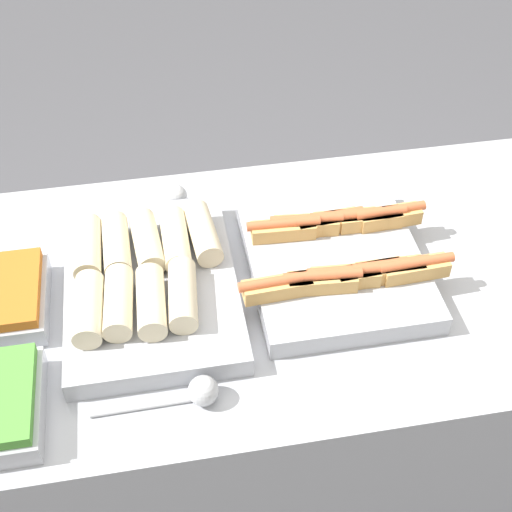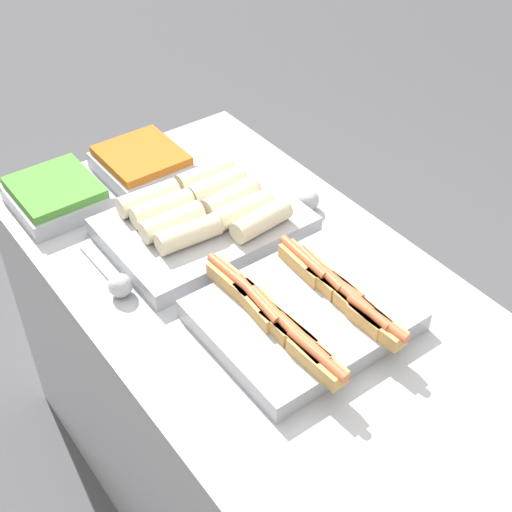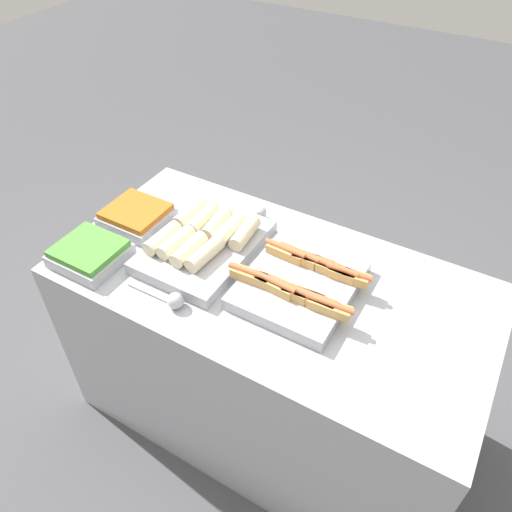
{
  "view_description": "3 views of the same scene",
  "coord_description": "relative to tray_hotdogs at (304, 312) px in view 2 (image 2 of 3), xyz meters",
  "views": [
    {
      "loc": [
        -0.26,
        -1.07,
        2.06
      ],
      "look_at": [
        -0.07,
        0.0,
        0.98
      ],
      "focal_mm": 50.0,
      "sensor_mm": 36.0,
      "label": 1
    },
    {
      "loc": [
        0.97,
        -0.76,
        2.09
      ],
      "look_at": [
        -0.07,
        0.0,
        0.98
      ],
      "focal_mm": 50.0,
      "sensor_mm": 36.0,
      "label": 2
    },
    {
      "loc": [
        0.61,
        -1.16,
        2.19
      ],
      "look_at": [
        -0.07,
        0.0,
        0.98
      ],
      "focal_mm": 35.0,
      "sensor_mm": 36.0,
      "label": 3
    }
  ],
  "objects": [
    {
      "name": "ground_plane",
      "position": [
        -0.12,
        -0.0,
        -0.94
      ],
      "size": [
        12.0,
        12.0,
        0.0
      ],
      "primitive_type": "plane",
      "color": "#4C4C51"
    },
    {
      "name": "counter",
      "position": [
        -0.12,
        -0.0,
        -0.49
      ],
      "size": [
        1.61,
        0.83,
        0.9
      ],
      "color": "#A8AAB2",
      "rests_on": "ground_plane"
    },
    {
      "name": "tray_hotdogs",
      "position": [
        0.0,
        0.0,
        0.0
      ],
      "size": [
        0.47,
        0.44,
        0.1
      ],
      "color": "#A8AAB2",
      "rests_on": "counter"
    },
    {
      "name": "tray_wraps",
      "position": [
        -0.42,
        0.0,
        0.0
      ],
      "size": [
        0.36,
        0.5,
        0.11
      ],
      "color": "#A8AAB2",
      "rests_on": "counter"
    },
    {
      "name": "tray_side_front",
      "position": [
        -0.76,
        -0.26,
        -0.0
      ],
      "size": [
        0.25,
        0.23,
        0.07
      ],
      "color": "#A8AAB2",
      "rests_on": "counter"
    },
    {
      "name": "tray_side_back",
      "position": [
        -0.76,
        0.01,
        -0.0
      ],
      "size": [
        0.25,
        0.23,
        0.07
      ],
      "color": "#A8AAB2",
      "rests_on": "counter"
    },
    {
      "name": "serving_spoon_near",
      "position": [
        -0.35,
        -0.29,
        -0.01
      ],
      "size": [
        0.25,
        0.06,
        0.06
      ],
      "color": "#B2B5BA",
      "rests_on": "counter"
    },
    {
      "name": "serving_spoon_far",
      "position": [
        -0.35,
        0.29,
        -0.01
      ],
      "size": [
        0.25,
        0.06,
        0.06
      ],
      "color": "#B2B5BA",
      "rests_on": "counter"
    }
  ]
}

